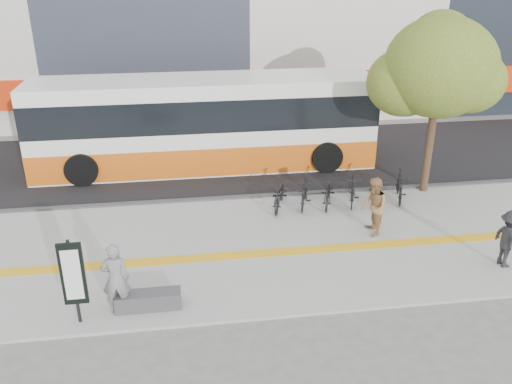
{
  "coord_description": "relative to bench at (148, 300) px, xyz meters",
  "views": [
    {
      "loc": [
        -1.57,
        -12.44,
        8.08
      ],
      "look_at": [
        0.54,
        2.0,
        1.61
      ],
      "focal_mm": 37.72,
      "sensor_mm": 36.0,
      "label": 1
    }
  ],
  "objects": [
    {
      "name": "curb",
      "position": [
        2.6,
        6.2,
        -0.23
      ],
      "size": [
        40.0,
        0.25,
        0.14
      ],
      "primitive_type": "cube",
      "color": "#39393B",
      "rests_on": "ground"
    },
    {
      "name": "signboard",
      "position": [
        -1.6,
        -0.31,
        1.06
      ],
      "size": [
        0.55,
        0.1,
        2.2
      ],
      "color": "black",
      "rests_on": "sidewalk"
    },
    {
      "name": "bicycle_row",
      "position": [
        6.36,
        5.2,
        0.29
      ],
      "size": [
        5.43,
        1.97,
        1.09
      ],
      "color": "black",
      "rests_on": "sidewalk"
    },
    {
      "name": "seated_woman",
      "position": [
        -0.71,
        -0.02,
        0.71
      ],
      "size": [
        0.68,
        0.45,
        1.86
      ],
      "primitive_type": "imported",
      "rotation": [
        0.0,
        0.0,
        3.14
      ],
      "color": "black",
      "rests_on": "sidewalk"
    },
    {
      "name": "bench",
      "position": [
        0.0,
        0.0,
        0.0
      ],
      "size": [
        1.6,
        0.45,
        0.45
      ],
      "primitive_type": "cube",
      "color": "#39393B",
      "rests_on": "sidewalk"
    },
    {
      "name": "pedestrian_dark",
      "position": [
        9.8,
        0.6,
        0.61
      ],
      "size": [
        0.72,
        1.13,
        1.67
      ],
      "primitive_type": "imported",
      "rotation": [
        0.0,
        0.0,
        1.66
      ],
      "color": "black",
      "rests_on": "sidewalk"
    },
    {
      "name": "bus",
      "position": [
        2.0,
        9.7,
        1.45
      ],
      "size": [
        13.56,
        3.22,
        3.61
      ],
      "color": "white",
      "rests_on": "street"
    },
    {
      "name": "ground",
      "position": [
        2.6,
        1.2,
        -0.3
      ],
      "size": [
        120.0,
        120.0,
        0.0
      ],
      "primitive_type": "plane",
      "color": "#5F5F5A",
      "rests_on": "ground"
    },
    {
      "name": "street_tree",
      "position": [
        9.78,
        6.02,
        4.21
      ],
      "size": [
        4.4,
        3.8,
        6.31
      ],
      "color": "#3B251B",
      "rests_on": "sidewalk"
    },
    {
      "name": "pedestrian_tan",
      "position": [
        6.74,
        2.91,
        0.7
      ],
      "size": [
        0.73,
        0.93,
        1.85
      ],
      "primitive_type": "imported",
      "rotation": [
        0.0,
        0.0,
        -1.61
      ],
      "color": "olive",
      "rests_on": "sidewalk"
    },
    {
      "name": "tactile_strip",
      "position": [
        2.6,
        2.2,
        -0.22
      ],
      "size": [
        40.0,
        0.45,
        0.01
      ],
      "primitive_type": "cube",
      "color": "yellow",
      "rests_on": "sidewalk"
    },
    {
      "name": "sidewalk",
      "position": [
        2.6,
        2.7,
        -0.27
      ],
      "size": [
        40.0,
        7.0,
        0.08
      ],
      "primitive_type": "cube",
      "color": "gray",
      "rests_on": "ground"
    },
    {
      "name": "street",
      "position": [
        2.6,
        10.2,
        -0.28
      ],
      "size": [
        40.0,
        8.0,
        0.06
      ],
      "primitive_type": "cube",
      "color": "black",
      "rests_on": "ground"
    }
  ]
}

